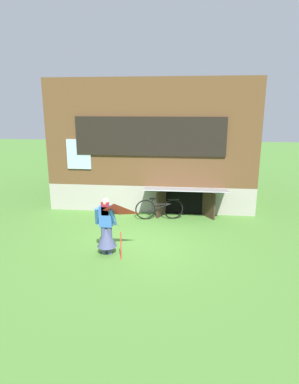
# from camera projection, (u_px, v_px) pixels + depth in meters

# --- Properties ---
(ground_plane) EXTENTS (60.00, 60.00, 0.00)m
(ground_plane) POSITION_uv_depth(u_px,v_px,m) (138.00, 245.00, 9.49)
(ground_plane) COLOR #4C7F33
(log_house) EXTENTS (7.78, 5.87, 4.89)m
(log_house) POSITION_uv_depth(u_px,v_px,m) (156.00, 141.00, 14.04)
(log_house) COLOR #9E998E
(log_house) RESTS_ON ground_plane
(person) EXTENTS (0.61, 0.52, 1.57)m
(person) POSITION_uv_depth(u_px,v_px,m) (106.00, 231.00, 8.74)
(person) COLOR #474C75
(person) RESTS_ON ground_plane
(kite) EXTENTS (0.79, 0.86, 1.48)m
(kite) POSITION_uv_depth(u_px,v_px,m) (114.00, 218.00, 8.06)
(kite) COLOR red
(kite) RESTS_ON ground_plane
(bicycle_black) EXTENTS (1.69, 0.35, 0.78)m
(bicycle_black) POSITION_uv_depth(u_px,v_px,m) (159.00, 209.00, 11.57)
(bicycle_black) COLOR black
(bicycle_black) RESTS_ON ground_plane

